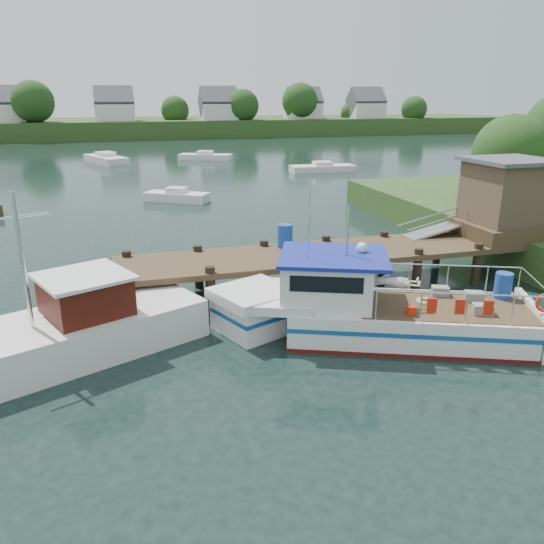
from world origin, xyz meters
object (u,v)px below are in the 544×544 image
object	(u,v)px
moored_far	(205,156)
moored_b	(177,196)
dock	(449,220)
moored_d	(106,159)
work_boat	(53,335)
moored_c	(323,168)
lobster_boat	(366,309)

from	to	relation	value
moored_far	moored_b	distance (m)	24.70
dock	moored_b	size ratio (longest dim) A/B	3.75
moored_b	moored_d	xyz separation A→B (m)	(-4.72, 24.01, 0.07)
work_boat	moored_c	distance (m)	38.85
moored_c	dock	bearing A→B (deg)	-89.28
lobster_boat	moored_d	world-z (taller)	lobster_boat
work_boat	moored_b	world-z (taller)	work_boat
moored_c	moored_far	bearing A→B (deg)	137.86
moored_far	moored_d	bearing A→B (deg)	-169.81
lobster_boat	moored_c	size ratio (longest dim) A/B	1.52
work_boat	moored_far	distance (m)	47.28
lobster_boat	moored_d	xyz separation A→B (m)	(-7.65, 46.76, -0.41)
work_boat	lobster_boat	bearing A→B (deg)	-29.71
moored_b	moored_c	bearing A→B (deg)	33.98
work_boat	moored_c	xyz separation A→B (m)	(20.56, 32.96, -0.38)
dock	moored_d	world-z (taller)	dock
work_boat	dock	bearing A→B (deg)	-10.43
moored_b	moored_d	distance (m)	24.47
dock	work_boat	distance (m)	14.55
dock	moored_far	bearing A→B (deg)	93.32
dock	lobster_boat	world-z (taller)	lobster_boat
work_boat	moored_d	xyz separation A→B (m)	(1.00, 45.86, -0.30)
moored_far	moored_b	xyz separation A→B (m)	(-5.90, -23.98, -0.01)
dock	moored_b	xyz separation A→B (m)	(-8.36, 18.51, -1.89)
work_boat	moored_c	world-z (taller)	work_boat
moored_far	dock	bearing A→B (deg)	-76.32
moored_far	moored_d	distance (m)	10.62
dock	moored_c	bearing A→B (deg)	77.66
lobster_boat	work_boat	xyz separation A→B (m)	(-8.64, 0.90, -0.11)
dock	moored_far	size ratio (longest dim) A/B	2.74
lobster_boat	moored_b	size ratio (longest dim) A/B	2.10
moored_far	moored_d	world-z (taller)	moored_d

